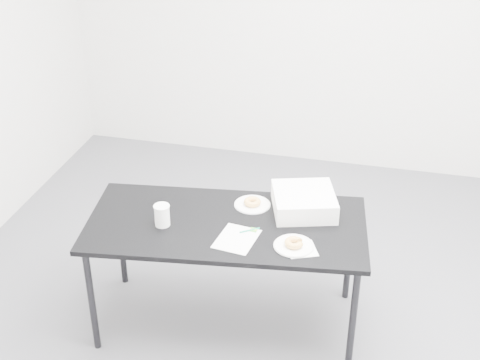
% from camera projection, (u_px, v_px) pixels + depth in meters
% --- Properties ---
extents(floor, '(4.00, 4.00, 0.00)m').
position_uv_depth(floor, '(259.00, 308.00, 4.04)').
color(floor, '#535258').
rests_on(floor, ground).
extents(wall_back, '(4.00, 0.02, 2.70)m').
position_uv_depth(wall_back, '(318.00, 1.00, 5.07)').
color(wall_back, silver).
rests_on(wall_back, floor).
extents(table, '(1.58, 0.89, 0.69)m').
position_uv_depth(table, '(226.00, 231.00, 3.63)').
color(table, black).
rests_on(table, floor).
extents(scorecard, '(0.22, 0.27, 0.00)m').
position_uv_depth(scorecard, '(237.00, 239.00, 3.47)').
color(scorecard, white).
rests_on(scorecard, table).
extents(logo_patch, '(0.04, 0.04, 0.00)m').
position_uv_depth(logo_patch, '(254.00, 230.00, 3.54)').
color(logo_patch, green).
rests_on(logo_patch, scorecard).
extents(pen, '(0.10, 0.07, 0.01)m').
position_uv_depth(pen, '(250.00, 230.00, 3.53)').
color(pen, '#0C8B66').
rests_on(pen, scorecard).
extents(napkin, '(0.19, 0.19, 0.00)m').
position_uv_depth(napkin, '(301.00, 249.00, 3.39)').
color(napkin, white).
rests_on(napkin, table).
extents(plate_near, '(0.21, 0.21, 0.01)m').
position_uv_depth(plate_near, '(294.00, 246.00, 3.41)').
color(plate_near, white).
rests_on(plate_near, napkin).
extents(donut_near, '(0.12, 0.12, 0.03)m').
position_uv_depth(donut_near, '(294.00, 243.00, 3.40)').
color(donut_near, '#E49948').
rests_on(donut_near, plate_near).
extents(plate_far, '(0.20, 0.20, 0.01)m').
position_uv_depth(plate_far, '(252.00, 205.00, 3.76)').
color(plate_far, white).
rests_on(plate_far, table).
extents(donut_far, '(0.12, 0.12, 0.03)m').
position_uv_depth(donut_far, '(252.00, 202.00, 3.75)').
color(donut_far, '#E49948').
rests_on(donut_far, plate_far).
extents(coffee_cup, '(0.08, 0.08, 0.12)m').
position_uv_depth(coffee_cup, '(162.00, 215.00, 3.56)').
color(coffee_cup, white).
rests_on(coffee_cup, table).
extents(cup_lid, '(0.08, 0.08, 0.01)m').
position_uv_depth(cup_lid, '(279.00, 198.00, 3.82)').
color(cup_lid, white).
rests_on(cup_lid, table).
extents(bakery_box, '(0.41, 0.41, 0.11)m').
position_uv_depth(bakery_box, '(304.00, 202.00, 3.69)').
color(bakery_box, white).
rests_on(bakery_box, table).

